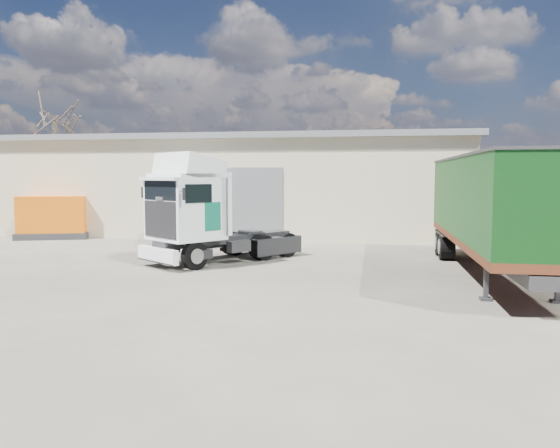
% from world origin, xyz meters
% --- Properties ---
extents(ground, '(120.00, 120.00, 0.00)m').
position_xyz_m(ground, '(0.00, 0.00, 0.00)').
color(ground, '#292621').
rests_on(ground, ground).
extents(warehouse, '(30.60, 12.60, 5.42)m').
position_xyz_m(warehouse, '(-6.00, 16.00, 2.66)').
color(warehouse, '#B7AD8D').
rests_on(warehouse, ground).
extents(bare_tree, '(4.00, 4.00, 9.60)m').
position_xyz_m(bare_tree, '(-18.00, 20.00, 7.92)').
color(bare_tree, '#382B21').
rests_on(bare_tree, ground).
extents(tractor_unit, '(5.31, 6.02, 4.00)m').
position_xyz_m(tractor_unit, '(-1.81, 3.22, 1.68)').
color(tractor_unit, black).
rests_on(tractor_unit, ground).
extents(box_trailer, '(2.46, 11.48, 3.82)m').
position_xyz_m(box_trailer, '(8.01, 2.32, 2.33)').
color(box_trailer, '#2D2D30').
rests_on(box_trailer, ground).
extents(panel_van, '(3.80, 5.74, 2.18)m').
position_xyz_m(panel_van, '(-4.83, 9.34, 1.13)').
color(panel_van, black).
rests_on(panel_van, ground).
extents(orange_skip, '(4.00, 3.18, 2.18)m').
position_xyz_m(orange_skip, '(-11.88, 9.80, 0.95)').
color(orange_skip, '#2D2D30').
rests_on(orange_skip, ground).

